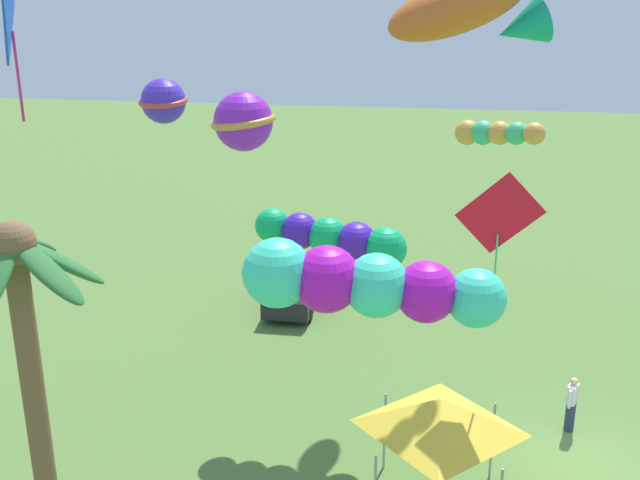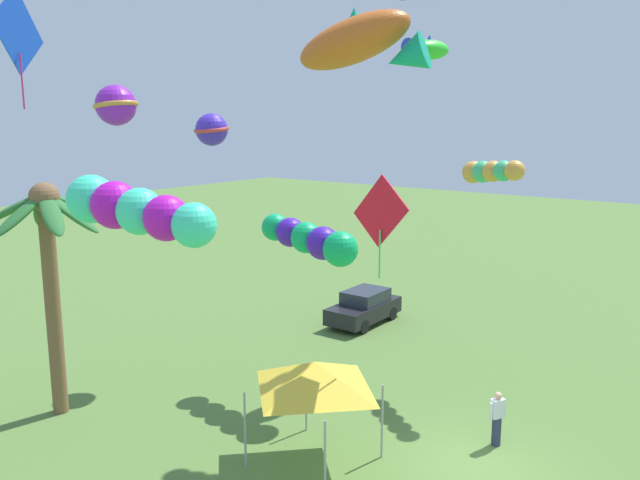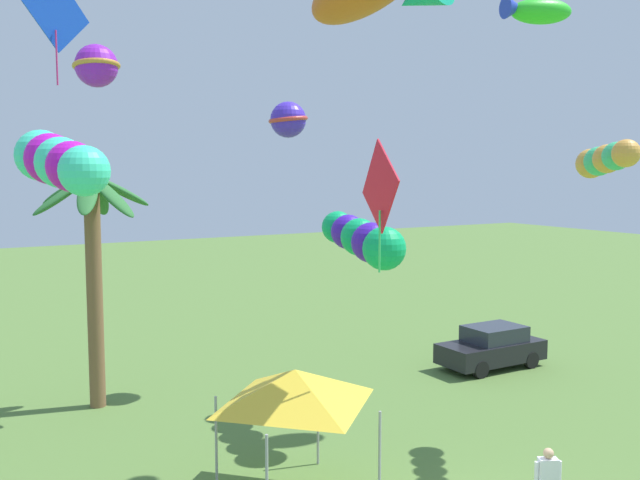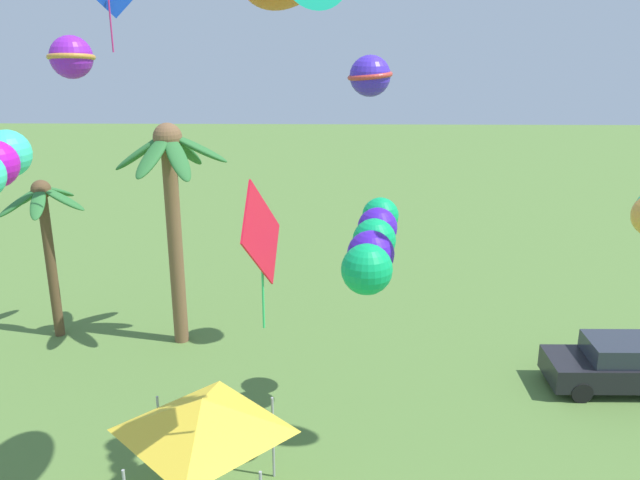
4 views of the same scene
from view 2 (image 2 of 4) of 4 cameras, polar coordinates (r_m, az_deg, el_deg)
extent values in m
plane|color=#567A38|center=(18.67, 13.55, -18.80)|extent=(120.00, 120.00, 0.00)
cylinder|color=brown|center=(21.48, -22.42, -5.52)|extent=(0.46, 0.46, 6.79)
ellipsoid|color=#2D7033|center=(21.42, -21.17, 2.88)|extent=(1.92, 0.80, 1.13)
ellipsoid|color=#2D7033|center=(21.67, -23.18, 2.39)|extent=(1.23, 1.77, 1.42)
ellipsoid|color=#2D7033|center=(21.20, -25.28, 2.55)|extent=(1.62, 1.81, 1.09)
ellipsoid|color=#2D7033|center=(20.46, -24.92, 2.00)|extent=(1.80, 0.65, 1.30)
ellipsoid|color=#2D7033|center=(20.07, -22.53, 2.11)|extent=(1.12, 1.89, 1.25)
ellipsoid|color=#2D7033|center=(20.53, -21.03, 2.22)|extent=(1.38, 1.78, 1.36)
sphere|color=brown|center=(20.84, -23.09, 3.49)|extent=(0.88, 0.88, 0.88)
cube|color=black|center=(29.25, 3.85, -6.19)|extent=(3.92, 1.74, 0.70)
cube|color=#282D38|center=(29.20, 4.03, -4.94)|extent=(2.04, 1.51, 0.56)
cylinder|color=black|center=(27.97, 3.87, -7.64)|extent=(0.60, 0.19, 0.60)
cylinder|color=black|center=(28.79, 1.22, -7.07)|extent=(0.60, 0.19, 0.60)
cylinder|color=black|center=(29.95, 6.37, -6.43)|extent=(0.60, 0.19, 0.60)
cylinder|color=black|center=(30.72, 3.83, -5.94)|extent=(0.60, 0.19, 0.60)
cylinder|color=#2D3351|center=(19.65, 15.25, -15.91)|extent=(0.26, 0.26, 0.84)
cube|color=silver|center=(19.36, 15.35, -14.08)|extent=(0.44, 0.37, 0.54)
sphere|color=tan|center=(19.21, 15.41, -13.06)|extent=(0.21, 0.21, 0.21)
cylinder|color=silver|center=(19.52, 15.86, -14.04)|extent=(0.09, 0.09, 0.52)
cylinder|color=silver|center=(19.24, 14.82, -14.38)|extent=(0.09, 0.09, 0.52)
cylinder|color=#9E9EA3|center=(16.30, 0.45, -18.91)|extent=(0.06, 0.06, 2.10)
cylinder|color=#9E9EA3|center=(18.21, 5.49, -15.58)|extent=(0.06, 0.06, 2.10)
cylinder|color=#9E9EA3|center=(17.78, -6.60, -16.30)|extent=(0.06, 0.06, 2.10)
cylinder|color=#9E9EA3|center=(19.55, -1.22, -13.62)|extent=(0.06, 0.06, 2.10)
pyramid|color=yellow|center=(17.31, -0.48, -11.81)|extent=(2.86, 2.86, 0.75)
ellipsoid|color=#D65F1E|center=(17.62, 3.01, 17.11)|extent=(2.45, 3.61, 2.07)
cone|color=#0FA980|center=(17.23, 7.62, 15.67)|extent=(1.31, 1.49, 1.25)
cone|color=#0FA980|center=(17.69, 3.02, 18.74)|extent=(0.78, 0.78, 0.63)
sphere|color=#0EB360|center=(20.03, 1.80, -0.80)|extent=(1.12, 1.12, 1.12)
sphere|color=#4219BC|center=(20.56, 0.25, -0.28)|extent=(1.07, 1.07, 1.07)
sphere|color=#0EB360|center=(21.09, -1.23, 0.21)|extent=(1.03, 1.03, 1.03)
sphere|color=#4219BC|center=(21.65, -2.63, 0.68)|extent=(0.98, 0.98, 0.98)
sphere|color=#0EB360|center=(22.21, -3.96, 1.13)|extent=(0.94, 0.94, 0.94)
sphere|color=#3BEEBA|center=(14.85, -19.46, 3.41)|extent=(1.06, 1.06, 1.06)
sphere|color=#C213C0|center=(14.30, -17.58, 2.95)|extent=(1.02, 1.02, 1.02)
sphere|color=#3BEEBA|center=(13.76, -15.56, 2.44)|extent=(0.97, 0.97, 0.97)
sphere|color=#C213C0|center=(13.25, -13.37, 1.89)|extent=(0.93, 0.93, 0.93)
sphere|color=#3BEEBA|center=(12.75, -11.01, 1.29)|extent=(0.89, 0.89, 0.89)
ellipsoid|color=#2FDD2B|center=(23.96, 9.57, 16.17)|extent=(2.06, 1.30, 0.76)
cone|color=blue|center=(23.32, 8.21, 16.45)|extent=(0.73, 0.71, 0.62)
cone|color=blue|center=(24.00, 9.59, 16.90)|extent=(0.44, 0.44, 0.39)
sphere|color=gold|center=(23.15, 13.33, 5.83)|extent=(0.77, 0.77, 0.77)
sphere|color=#3BCA7F|center=(22.71, 14.14, 5.84)|extent=(0.74, 0.74, 0.74)
sphere|color=gold|center=(22.28, 14.98, 5.85)|extent=(0.71, 0.71, 0.71)
sphere|color=#3BCA7F|center=(21.86, 15.85, 5.86)|extent=(0.68, 0.68, 0.68)
sphere|color=gold|center=(21.44, 16.75, 5.87)|extent=(0.65, 0.65, 0.65)
sphere|color=#4529CD|center=(23.66, -9.51, 9.55)|extent=(1.15, 1.15, 1.15)
torus|color=#CD3C35|center=(23.66, -9.51, 9.55)|extent=(1.54, 1.54, 0.26)
cube|color=blue|center=(19.30, -25.03, 16.26)|extent=(1.97, 1.05, 2.18)
cylinder|color=#CF2C7B|center=(19.20, -24.72, 12.55)|extent=(0.05, 0.05, 1.43)
sphere|color=purple|center=(16.20, -17.52, 11.24)|extent=(0.95, 0.95, 0.95)
torus|color=gold|center=(16.20, -17.52, 11.24)|extent=(1.12, 1.13, 0.24)
cube|color=red|center=(16.73, 5.33, 2.51)|extent=(0.47, 1.93, 1.96)
cylinder|color=#3CD768|center=(16.93, 5.27, -1.25)|extent=(0.04, 0.04, 1.28)
camera|label=1|loc=(10.40, -66.62, 16.90)|focal=41.76mm
camera|label=3|loc=(7.04, 64.01, -12.28)|focal=39.79mm
camera|label=4|loc=(15.53, 46.23, 11.58)|focal=37.84mm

